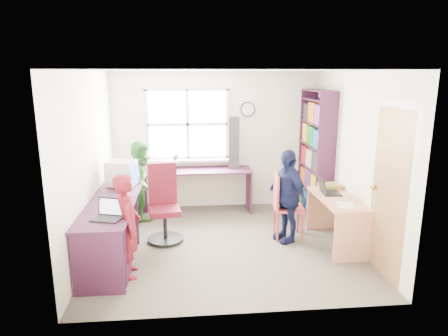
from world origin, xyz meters
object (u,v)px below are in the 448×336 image
laptop_right (327,190)px  crt_monitor (122,173)px  person_red (128,226)px  person_navy (287,196)px  right_desk (338,211)px  potted_plant (174,162)px  l_desk (128,224)px  person_green (143,184)px  swivel_chair (164,208)px  bookshelf (316,156)px  cd_tower (234,143)px  laptop_left (109,214)px  wooden_chair (284,203)px

laptop_right → crt_monitor: bearing=84.9°
person_red → person_navy: (2.11, 0.83, 0.04)m
right_desk → potted_plant: size_ratio=4.27×
l_desk → laptop_right: laptop_right is taller
potted_plant → person_green: (-0.48, -0.57, -0.21)m
swivel_chair → laptop_right: size_ratio=3.14×
l_desk → bookshelf: bookshelf is taller
l_desk → person_green: person_green is taller
person_red → person_green: person_green is taller
right_desk → person_navy: person_navy is taller
person_green → bookshelf: bearing=-57.3°
person_red → swivel_chair: bearing=-27.1°
swivel_chair → person_red: (-0.36, -1.03, 0.15)m
cd_tower → laptop_left: bearing=-122.2°
right_desk → wooden_chair: 0.76m
swivel_chair → person_green: 0.74m
swivel_chair → cd_tower: size_ratio=1.24×
crt_monitor → person_green: bearing=69.1°
l_desk → right_desk: l_desk is taller
l_desk → person_red: size_ratio=2.36×
crt_monitor → laptop_left: 1.35m
l_desk → wooden_chair: size_ratio=3.08×
person_navy → bookshelf: bearing=123.2°
swivel_chair → cd_tower: bearing=38.8°
laptop_right → potted_plant: potted_plant is taller
right_desk → person_red: bearing=-167.0°
crt_monitor → potted_plant: crt_monitor is taller
crt_monitor → cd_tower: cd_tower is taller
person_red → bookshelf: bearing=-63.5°
person_red → person_green: size_ratio=0.92×
person_green → laptop_left: bearing=-160.5°
person_red → person_navy: bearing=-76.3°
laptop_left → potted_plant: bearing=90.1°
swivel_chair → laptop_right: (2.34, -0.18, 0.26)m
right_desk → person_navy: size_ratio=0.89×
swivel_chair → laptop_left: (-0.56, -1.09, 0.32)m
swivel_chair → potted_plant: bearing=75.4°
wooden_chair → swivel_chair: bearing=-178.0°
right_desk → potted_plant: potted_plant is taller
swivel_chair → crt_monitor: (-0.61, 0.25, 0.46)m
swivel_chair → crt_monitor: 0.81m
swivel_chair → person_green: (-0.35, 0.61, 0.20)m
right_desk → laptop_right: laptop_right is taller
bookshelf → swivel_chair: (-2.52, -0.93, -0.52)m
person_green → wooden_chair: bearing=-82.2°
right_desk → cd_tower: cd_tower is taller
l_desk → laptop_left: laptop_left is taller
wooden_chair → person_navy: (0.01, -0.11, 0.15)m
crt_monitor → person_green: person_green is taller
bookshelf → laptop_left: 3.69m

